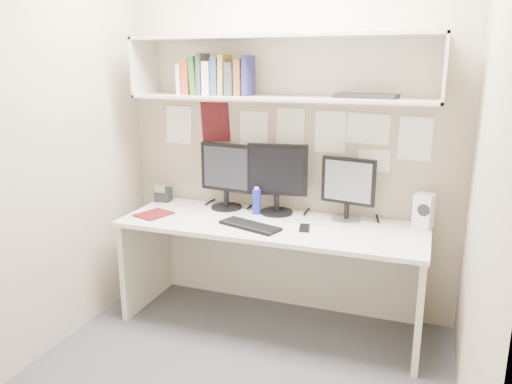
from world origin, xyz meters
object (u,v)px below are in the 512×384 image
(monitor_left, at_px, (226,173))
(desk_phone, at_px, (163,194))
(speaker, at_px, (424,211))
(maroon_notebook, at_px, (154,214))
(desk, at_px, (271,273))
(monitor_right, at_px, (348,186))
(monitor_center, at_px, (277,176))
(keyboard, at_px, (250,226))

(monitor_left, xyz_separation_m, desk_phone, (-0.53, 0.00, -0.20))
(speaker, height_order, maroon_notebook, speaker)
(desk, height_order, monitor_left, monitor_left)
(monitor_right, xyz_separation_m, maroon_notebook, (-1.27, -0.34, -0.23))
(desk, distance_m, speaker, 1.08)
(monitor_center, xyz_separation_m, maroon_notebook, (-0.78, -0.34, -0.26))
(keyboard, xyz_separation_m, desk_phone, (-0.84, 0.36, 0.04))
(monitor_right, bearing_deg, keyboard, -135.94)
(keyboard, bearing_deg, desk_phone, 175.61)
(desk, relative_size, speaker, 8.95)
(monitor_right, xyz_separation_m, keyboard, (-0.55, -0.36, -0.22))
(keyboard, bearing_deg, speaker, 38.10)
(monitor_right, xyz_separation_m, speaker, (0.48, -0.00, -0.12))
(monitor_left, distance_m, monitor_center, 0.38)
(monitor_right, relative_size, desk_phone, 3.12)
(maroon_notebook, bearing_deg, monitor_center, 41.68)
(keyboard, bearing_deg, monitor_right, 52.00)
(desk_phone, bearing_deg, keyboard, -29.34)
(keyboard, xyz_separation_m, maroon_notebook, (-0.72, 0.02, -0.00))
(monitor_center, relative_size, monitor_right, 1.15)
(monitor_left, bearing_deg, monitor_right, 7.64)
(speaker, bearing_deg, keyboard, -145.62)
(speaker, bearing_deg, monitor_right, -164.78)
(desk, xyz_separation_m, keyboard, (-0.10, -0.14, 0.37))
(speaker, height_order, desk_phone, speaker)
(keyboard, distance_m, desk_phone, 0.92)
(monitor_left, distance_m, monitor_right, 0.87)
(monitor_center, bearing_deg, keyboard, -109.05)
(monitor_right, bearing_deg, monitor_center, -168.97)
(monitor_right, bearing_deg, desk_phone, -169.06)
(monitor_right, relative_size, speaker, 1.90)
(keyboard, relative_size, desk_phone, 3.03)
(monitor_right, bearing_deg, maroon_notebook, -154.07)
(maroon_notebook, bearing_deg, speaker, 29.23)
(monitor_right, bearing_deg, monitor_left, -168.99)
(monitor_left, relative_size, monitor_center, 0.97)
(monitor_center, bearing_deg, monitor_right, -8.58)
(desk, bearing_deg, monitor_left, 152.06)
(monitor_left, bearing_deg, speaker, 7.63)
(keyboard, distance_m, maroon_notebook, 0.72)
(monitor_center, xyz_separation_m, keyboard, (-0.07, -0.36, -0.25))
(keyboard, bearing_deg, maroon_notebook, -162.79)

